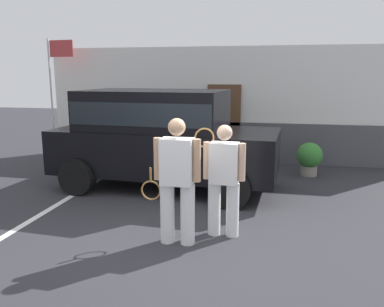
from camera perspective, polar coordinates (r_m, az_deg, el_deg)
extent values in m
plane|color=#2D2D33|center=(5.82, -1.78, -12.57)|extent=(40.00, 40.00, 0.00)
cube|color=silver|center=(8.05, -17.54, -6.17)|extent=(0.12, 4.40, 0.01)
cube|color=white|center=(10.91, 5.18, 7.14)|extent=(10.21, 0.30, 3.10)
cube|color=#4C4C51|center=(10.83, 4.96, 1.73)|extent=(8.58, 0.10, 1.09)
cube|color=brown|center=(10.75, 4.65, 4.39)|extent=(0.90, 0.06, 2.10)
cube|color=black|center=(8.22, -3.81, 0.44)|extent=(4.71, 2.18, 0.90)
cube|color=black|center=(8.18, -5.56, 6.38)|extent=(3.00, 1.93, 0.80)
cube|color=black|center=(8.18, -5.56, 6.24)|extent=(2.95, 1.95, 0.44)
cylinder|color=black|center=(8.87, 7.78, -1.72)|extent=(0.73, 0.30, 0.72)
cylinder|color=black|center=(7.05, 5.71, -5.14)|extent=(0.73, 0.30, 0.72)
cylinder|color=black|center=(9.75, -10.59, -0.61)|extent=(0.73, 0.30, 0.72)
cylinder|color=black|center=(8.13, -16.40, -3.31)|extent=(0.73, 0.30, 0.72)
cylinder|color=white|center=(5.56, -0.64, -8.89)|extent=(0.20, 0.20, 0.87)
cylinder|color=white|center=(5.63, -3.61, -8.66)|extent=(0.20, 0.20, 0.87)
cube|color=white|center=(5.38, -2.20, -1.19)|extent=(0.44, 0.28, 0.65)
sphere|color=tan|center=(5.29, -2.24, 3.88)|extent=(0.24, 0.24, 0.24)
cylinder|color=tan|center=(5.31, 0.70, -1.03)|extent=(0.11, 0.11, 0.59)
cylinder|color=tan|center=(5.45, -5.03, -0.77)|extent=(0.11, 0.11, 0.59)
torus|color=olive|center=(5.65, -6.01, -5.38)|extent=(0.37, 0.02, 0.37)
cylinder|color=olive|center=(5.58, -6.06, -3.07)|extent=(0.03, 0.03, 0.20)
cylinder|color=white|center=(5.86, 5.93, -8.19)|extent=(0.19, 0.19, 0.81)
cylinder|color=white|center=(5.90, 3.26, -8.00)|extent=(0.19, 0.19, 0.81)
cube|color=white|center=(5.68, 4.71, -1.39)|extent=(0.42, 0.27, 0.60)
sphere|color=beige|center=(5.60, 4.78, 3.06)|extent=(0.22, 0.22, 0.22)
cylinder|color=beige|center=(5.64, 7.29, -1.27)|extent=(0.10, 0.10, 0.55)
cylinder|color=beige|center=(5.72, 2.16, -1.01)|extent=(0.10, 0.10, 0.55)
torus|color=olive|center=(5.72, 1.81, 2.30)|extent=(0.29, 0.10, 0.29)
cylinder|color=olive|center=(5.76, 1.80, -0.01)|extent=(0.03, 0.03, 0.20)
cylinder|color=gray|center=(9.73, 16.64, -2.39)|extent=(0.39, 0.39, 0.24)
sphere|color=#387F33|center=(9.65, 16.77, -0.23)|extent=(0.60, 0.60, 0.60)
cylinder|color=silver|center=(11.90, -19.78, 7.44)|extent=(0.05, 0.05, 3.34)
cube|color=#B23838|center=(11.70, -18.53, 14.32)|extent=(0.75, 0.12, 0.45)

